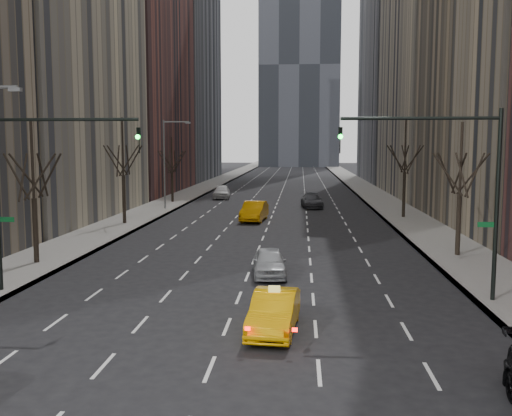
# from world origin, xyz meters

# --- Properties ---
(sidewalk_left) EXTENTS (4.50, 320.00, 0.15)m
(sidewalk_left) POSITION_xyz_m (-12.25, 70.00, 0.07)
(sidewalk_left) COLOR slate
(sidewalk_left) RESTS_ON ground
(sidewalk_right) EXTENTS (4.50, 320.00, 0.15)m
(sidewalk_right) POSITION_xyz_m (12.25, 70.00, 0.07)
(sidewalk_right) COLOR slate
(sidewalk_right) RESTS_ON ground
(bld_left_far) EXTENTS (14.00, 28.00, 44.00)m
(bld_left_far) POSITION_xyz_m (-21.50, 66.00, 22.00)
(bld_left_far) COLOR brown
(bld_left_far) RESTS_ON ground
(bld_left_deep) EXTENTS (14.00, 30.00, 60.00)m
(bld_left_deep) POSITION_xyz_m (-21.50, 96.00, 30.00)
(bld_left_deep) COLOR slate
(bld_left_deep) RESTS_ON ground
(bld_right_deep) EXTENTS (14.00, 30.00, 58.00)m
(bld_right_deep) POSITION_xyz_m (21.50, 95.00, 29.00)
(bld_right_deep) COLOR slate
(bld_right_deep) RESTS_ON ground
(tree_lw_b) EXTENTS (3.36, 3.50, 7.82)m
(tree_lw_b) POSITION_xyz_m (-12.00, 18.00, 3.72)
(tree_lw_b) COLOR black
(tree_lw_b) RESTS_ON ground
(tree_lw_c) EXTENTS (3.36, 3.50, 8.74)m
(tree_lw_c) POSITION_xyz_m (-12.00, 34.00, 4.04)
(tree_lw_c) COLOR black
(tree_lw_c) RESTS_ON ground
(tree_lw_d) EXTENTS (3.36, 3.50, 7.36)m
(tree_lw_d) POSITION_xyz_m (-12.00, 52.00, 3.56)
(tree_lw_d) COLOR black
(tree_lw_d) RESTS_ON ground
(tree_rw_b) EXTENTS (3.36, 3.50, 7.82)m
(tree_rw_b) POSITION_xyz_m (12.00, 22.00, 3.72)
(tree_rw_b) COLOR black
(tree_rw_b) RESTS_ON ground
(tree_rw_c) EXTENTS (3.36, 3.50, 8.74)m
(tree_rw_c) POSITION_xyz_m (12.00, 40.00, 4.04)
(tree_rw_c) COLOR black
(tree_rw_c) RESTS_ON ground
(traffic_mast_left) EXTENTS (6.69, 0.39, 8.00)m
(traffic_mast_left) POSITION_xyz_m (-9.11, 12.00, 5.49)
(traffic_mast_left) COLOR black
(traffic_mast_left) RESTS_ON ground
(traffic_mast_right) EXTENTS (6.69, 0.39, 8.00)m
(traffic_mast_right) POSITION_xyz_m (9.11, 12.00, 5.49)
(traffic_mast_right) COLOR black
(traffic_mast_right) RESTS_ON ground
(streetlight_far) EXTENTS (2.83, 0.22, 9.00)m
(streetlight_far) POSITION_xyz_m (-10.84, 45.00, 5.62)
(streetlight_far) COLOR slate
(streetlight_far) RESTS_ON ground
(taxi_sedan) EXTENTS (1.87, 4.47, 1.44)m
(taxi_sedan) POSITION_xyz_m (1.76, 7.63, 0.72)
(taxi_sedan) COLOR #F8AD05
(taxi_sedan) RESTS_ON ground
(silver_sedan_ahead) EXTENTS (2.03, 4.24, 1.40)m
(silver_sedan_ahead) POSITION_xyz_m (1.11, 16.35, 0.70)
(silver_sedan_ahead) COLOR #9FA2A7
(silver_sedan_ahead) RESTS_ON ground
(far_taxi) EXTENTS (2.26, 5.34, 1.72)m
(far_taxi) POSITION_xyz_m (-1.37, 37.28, 0.86)
(far_taxi) COLOR orange
(far_taxi) RESTS_ON ground
(far_suv_grey) EXTENTS (2.52, 5.21, 1.46)m
(far_suv_grey) POSITION_xyz_m (3.86, 48.22, 0.73)
(far_suv_grey) COLOR #303035
(far_suv_grey) RESTS_ON ground
(far_car_white) EXTENTS (2.46, 5.17, 1.70)m
(far_car_white) POSITION_xyz_m (-7.12, 57.80, 0.85)
(far_car_white) COLOR silver
(far_car_white) RESTS_ON ground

